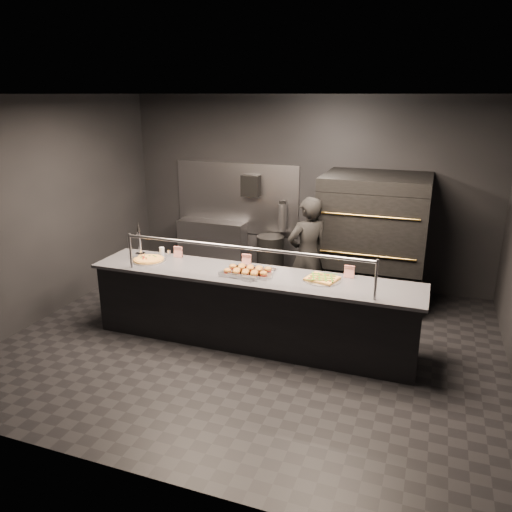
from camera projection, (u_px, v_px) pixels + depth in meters
name	position (u px, v px, depth m)	size (l,w,h in m)	color
room	(251.00, 227.00, 5.92)	(6.04, 6.00, 3.00)	black
service_counter	(252.00, 308.00, 6.19)	(4.10, 0.78, 1.37)	black
pizza_oven	(373.00, 239.00, 7.35)	(1.50, 1.23, 1.91)	black
prep_shelf	(213.00, 246.00, 8.79)	(1.20, 0.35, 0.90)	#99999E
towel_dispenser	(251.00, 186.00, 8.28)	(0.30, 0.20, 0.35)	black
fire_extinguisher	(282.00, 217.00, 8.27)	(0.14, 0.14, 0.51)	#B2B2B7
beer_tap	(140.00, 248.00, 6.58)	(0.13, 0.19, 0.50)	silver
round_pizza	(149.00, 259.00, 6.53)	(0.45, 0.45, 0.03)	silver
slider_tray_a	(243.00, 271.00, 6.04)	(0.58, 0.49, 0.08)	silver
slider_tray_b	(252.00, 271.00, 6.06)	(0.56, 0.46, 0.08)	silver
square_pizza	(322.00, 279.00, 5.84)	(0.44, 0.44, 0.05)	silver
condiment_jar	(164.00, 252.00, 6.72)	(0.17, 0.07, 0.11)	silver
tent_cards	(255.00, 261.00, 6.30)	(2.40, 0.04, 0.15)	white
trash_bin	(270.00, 258.00, 8.35)	(0.46, 0.46, 0.76)	black
worker	(307.00, 256.00, 6.99)	(0.61, 0.40, 1.68)	black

